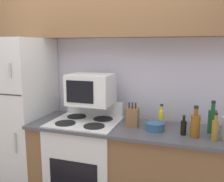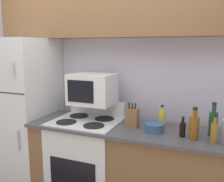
{
  "view_description": "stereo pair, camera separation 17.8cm",
  "coord_description": "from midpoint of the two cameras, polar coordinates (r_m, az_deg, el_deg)",
  "views": [
    {
      "loc": [
        0.91,
        -2.02,
        1.69
      ],
      "look_at": [
        0.17,
        0.27,
        1.26
      ],
      "focal_mm": 40.0,
      "sensor_mm": 36.0,
      "label": 1
    },
    {
      "loc": [
        1.08,
        -1.95,
        1.69
      ],
      "look_at": [
        0.17,
        0.27,
        1.26
      ],
      "focal_mm": 40.0,
      "sensor_mm": 36.0,
      "label": 2
    }
  ],
  "objects": [
    {
      "name": "bottle_wine_green",
      "position": [
        2.42,
        24.1,
        -6.64
      ],
      "size": [
        0.08,
        0.08,
        0.3
      ],
      "color": "#194C23",
      "rests_on": "lower_cabinets"
    },
    {
      "name": "bowl",
      "position": [
        2.39,
        11.76,
        -8.05
      ],
      "size": [
        0.19,
        0.19,
        0.08
      ],
      "color": "#335B84",
      "rests_on": "lower_cabinets"
    },
    {
      "name": "bottle_whiskey",
      "position": [
        2.26,
        20.46,
        -7.72
      ],
      "size": [
        0.08,
        0.08,
        0.28
      ],
      "color": "brown",
      "rests_on": "lower_cabinets"
    },
    {
      "name": "bottle_cooking_spray",
      "position": [
        2.51,
        13.32,
        -6.13
      ],
      "size": [
        0.06,
        0.06,
        0.22
      ],
      "color": "gold",
      "rests_on": "lower_cabinets"
    },
    {
      "name": "knife_block",
      "position": [
        2.47,
        6.75,
        -6.04
      ],
      "size": [
        0.12,
        0.11,
        0.24
      ],
      "color": "brown",
      "rests_on": "lower_cabinets"
    },
    {
      "name": "bottle_soy_sauce",
      "position": [
        2.3,
        17.99,
        -8.26
      ],
      "size": [
        0.05,
        0.05,
        0.18
      ],
      "color": "black",
      "rests_on": "lower_cabinets"
    },
    {
      "name": "upper_cabinets",
      "position": [
        2.76,
        0.91,
        18.3
      ],
      "size": [
        2.62,
        0.3,
        0.6
      ],
      "color": "brown",
      "rests_on": "refrigerator"
    },
    {
      "name": "wall_back",
      "position": [
        2.92,
        2.12,
        2.04
      ],
      "size": [
        8.0,
        0.05,
        2.55
      ],
      "color": "silver",
      "rests_on": "ground_plane"
    },
    {
      "name": "microwave",
      "position": [
        2.65,
        -2.54,
        0.47
      ],
      "size": [
        0.45,
        0.38,
        0.32
      ],
      "color": "white",
      "rests_on": "stove"
    },
    {
      "name": "refrigerator",
      "position": [
        3.16,
        -17.61,
        -4.94
      ],
      "size": [
        0.64,
        0.72,
        1.78
      ],
      "color": "white",
      "rests_on": "ground_plane"
    },
    {
      "name": "stove",
      "position": [
        2.81,
        -3.92,
        -15.46
      ],
      "size": [
        0.7,
        0.61,
        1.08
      ],
      "color": "white",
      "rests_on": "ground_plane"
    },
    {
      "name": "bottle_vinegar",
      "position": [
        2.24,
        24.49,
        -8.57
      ],
      "size": [
        0.06,
        0.06,
        0.24
      ],
      "color": "olive",
      "rests_on": "lower_cabinets"
    },
    {
      "name": "lower_cabinets",
      "position": [
        2.68,
        5.36,
        -17.31
      ],
      "size": [
        1.98,
        0.63,
        0.91
      ],
      "color": "brown",
      "rests_on": "ground_plane"
    }
  ]
}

